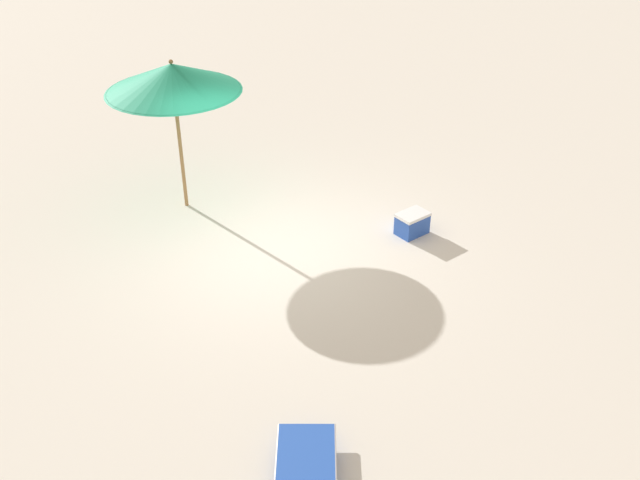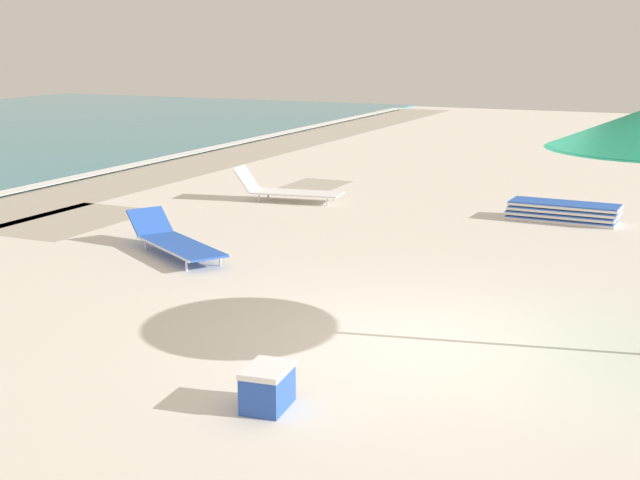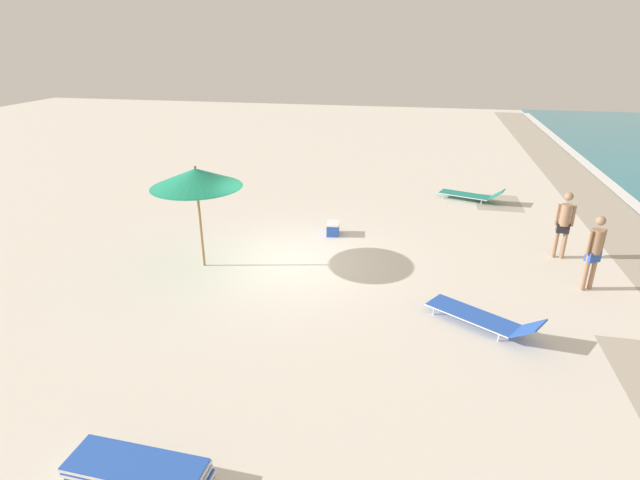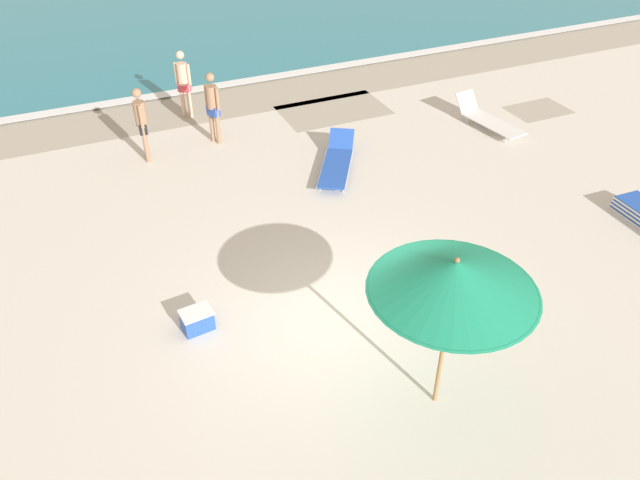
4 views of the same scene
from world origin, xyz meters
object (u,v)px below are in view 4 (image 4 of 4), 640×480
(beach_umbrella, at_px, (454,277))
(sun_lounger_beside_umbrella, at_px, (488,119))
(beachgoer_strolling_adult, at_px, (183,80))
(sun_lounger_near_water_left, at_px, (337,162))
(cooler_box, at_px, (197,320))
(beachgoer_wading_adult, at_px, (141,121))
(beachgoer_shoreline_child, at_px, (213,104))

(beach_umbrella, bearing_deg, sun_lounger_beside_umbrella, 49.28)
(sun_lounger_beside_umbrella, bearing_deg, beachgoer_strolling_adult, 142.83)
(sun_lounger_near_water_left, xyz_separation_m, cooler_box, (-4.25, -3.77, -0.02))
(sun_lounger_near_water_left, bearing_deg, sun_lounger_beside_umbrella, 37.81)
(sun_lounger_beside_umbrella, distance_m, cooler_box, 9.71)
(beachgoer_wading_adult, relative_size, beachgoer_shoreline_child, 1.00)
(sun_lounger_near_water_left, height_order, beachgoer_strolling_adult, beachgoer_strolling_adult)
(sun_lounger_near_water_left, relative_size, beachgoer_wading_adult, 1.26)
(beachgoer_wading_adult, xyz_separation_m, beachgoer_shoreline_child, (1.73, 0.23, 0.00))
(sun_lounger_near_water_left, bearing_deg, beach_umbrella, -71.25)
(sun_lounger_beside_umbrella, bearing_deg, sun_lounger_near_water_left, 177.34)
(beachgoer_shoreline_child, height_order, beachgoer_strolling_adult, same)
(beach_umbrella, bearing_deg, beachgoer_wading_adult, 104.61)
(beachgoer_shoreline_child, bearing_deg, beach_umbrella, 155.29)
(beachgoer_strolling_adult, bearing_deg, cooler_box, 119.78)
(sun_lounger_beside_umbrella, distance_m, beachgoer_shoreline_child, 6.95)
(beachgoer_strolling_adult, bearing_deg, sun_lounger_near_water_left, 162.39)
(sun_lounger_beside_umbrella, relative_size, sun_lounger_near_water_left, 0.95)
(sun_lounger_beside_umbrella, relative_size, beachgoer_strolling_adult, 1.20)
(sun_lounger_beside_umbrella, bearing_deg, cooler_box, -162.69)
(sun_lounger_beside_umbrella, xyz_separation_m, sun_lounger_near_water_left, (-4.49, -0.46, -0.01))
(sun_lounger_near_water_left, height_order, cooler_box, sun_lounger_near_water_left)
(beachgoer_shoreline_child, xyz_separation_m, beachgoer_strolling_adult, (-0.27, 1.75, 0.00))
(beachgoer_shoreline_child, xyz_separation_m, cooler_box, (-2.14, -6.24, -0.81))
(beach_umbrella, relative_size, beachgoer_shoreline_child, 1.45)
(beachgoer_wading_adult, relative_size, beachgoer_strolling_adult, 1.00)
(beachgoer_wading_adult, height_order, cooler_box, beachgoer_wading_adult)
(sun_lounger_beside_umbrella, bearing_deg, beach_umbrella, -139.17)
(beachgoer_wading_adult, bearing_deg, sun_lounger_beside_umbrella, -96.36)
(sun_lounger_beside_umbrella, height_order, beachgoer_shoreline_child, beachgoer_shoreline_child)
(cooler_box, bearing_deg, sun_lounger_beside_umbrella, 19.40)
(beach_umbrella, relative_size, beachgoer_wading_adult, 1.45)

